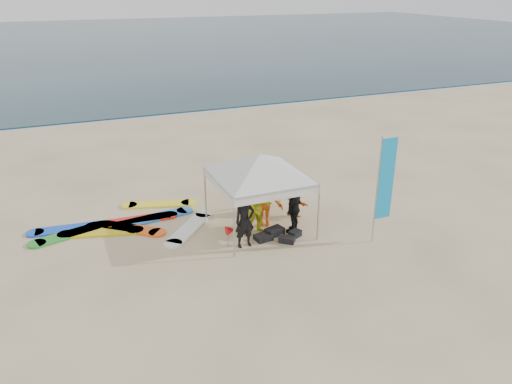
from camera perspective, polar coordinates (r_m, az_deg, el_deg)
The scene contains 14 objects.
ground at distance 13.51m, azimuth 1.37°, elevation -9.15°, with size 120.00×120.00×0.00m, color beige.
ocean at distance 70.97m, azimuth -19.44°, elevation 15.88°, with size 160.00×84.00×0.08m, color #0C2633.
shoreline_foam at distance 29.90m, azimuth -13.03°, elevation 8.43°, with size 160.00×1.20×0.01m, color silver.
person_black_a at distance 14.38m, azimuth -1.30°, elevation -3.29°, with size 0.60×0.39×1.64m, color black.
person_yellow at distance 15.09m, azimuth 0.30°, elevation -1.73°, with size 0.85×0.66×1.76m, color #C6CE1D.
person_orange_a at distance 15.61m, azimuth 1.03°, elevation -0.82°, with size 1.15×0.66×1.78m, color #DA5613.
person_black_b at distance 15.26m, azimuth 4.36°, elevation -1.86°, with size 0.93×0.39×1.59m, color black.
person_orange_b at distance 16.39m, azimuth -0.00°, elevation 0.37°, with size 0.87×0.57×1.78m, color orange.
person_seated at distance 16.43m, azimuth 4.62°, elevation -1.36°, with size 0.82×0.26×0.88m, color orange.
canopy_tent at distance 14.77m, azimuth 0.42°, elevation 4.31°, with size 3.75×3.75×2.83m.
feather_flag at distance 14.71m, azimuth 14.52°, elevation 1.28°, with size 0.56×0.04×3.29m.
marker_pennant at distance 14.57m, azimuth -2.88°, elevation -4.38°, with size 0.28×0.28×0.64m.
gear_pile at distance 15.16m, azimuth 2.45°, elevation -4.93°, with size 1.47×1.09×0.22m.
surfboard_spread at distance 16.47m, azimuth -14.43°, elevation -3.54°, with size 5.42×3.71×0.07m.
Camera 1 is at (-4.69, -10.45, 7.16)m, focal length 35.00 mm.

